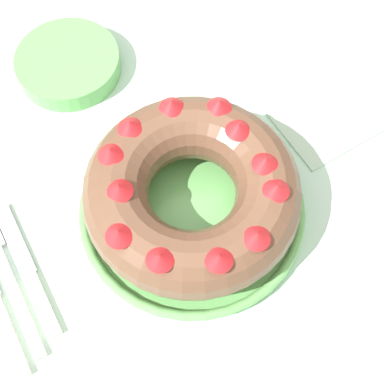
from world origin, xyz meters
TOP-DOWN VIEW (x-y plane):
  - ground_plane at (0.00, 0.00)m, footprint 8.00×8.00m
  - dining_table at (0.00, 0.00)m, footprint 1.27×1.01m
  - serving_dish at (-0.02, -0.01)m, footprint 0.28×0.28m
  - bundt_cake at (-0.02, -0.01)m, footprint 0.26×0.26m
  - fork at (-0.26, 0.03)m, footprint 0.02×0.21m
  - cake_knife at (-0.24, 0.01)m, footprint 0.02×0.19m
  - side_bowl at (-0.07, 0.28)m, footprint 0.15×0.15m
  - napkin at (0.22, 0.02)m, footprint 0.17×0.12m

SIDE VIEW (x-z plane):
  - ground_plane at x=0.00m, z-range 0.00..0.00m
  - dining_table at x=0.00m, z-range 0.28..1.02m
  - napkin at x=0.22m, z-range 0.74..0.75m
  - fork at x=-0.26m, z-range 0.74..0.75m
  - cake_knife at x=-0.24m, z-range 0.74..0.75m
  - serving_dish at x=-0.02m, z-range 0.74..0.76m
  - side_bowl at x=-0.07m, z-range 0.74..0.77m
  - bundt_cake at x=-0.02m, z-range 0.76..0.85m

